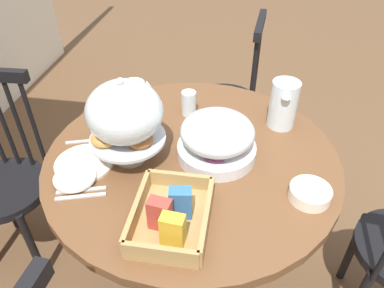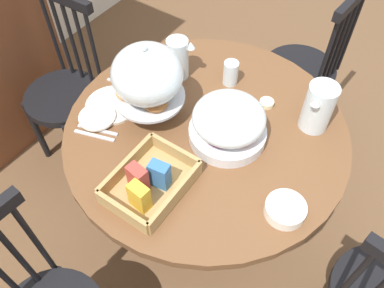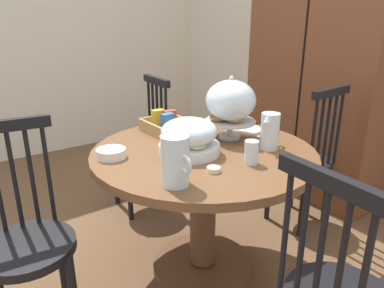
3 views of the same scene
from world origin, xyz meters
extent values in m
plane|color=brown|center=(0.00, 0.00, 0.00)|extent=(10.00, 10.00, 0.00)
cylinder|color=brown|center=(0.09, 0.07, 0.72)|extent=(1.14, 1.14, 0.04)
cylinder|color=brown|center=(0.09, 0.07, 0.39)|extent=(0.14, 0.14, 0.63)
cylinder|color=brown|center=(0.09, 0.07, 0.03)|extent=(0.56, 0.56, 0.06)
cylinder|color=black|center=(0.14, -0.67, 0.23)|extent=(0.04, 0.04, 0.45)
cylinder|color=black|center=(-0.15, -0.64, 0.69)|extent=(0.02, 0.02, 0.48)
cylinder|color=black|center=(0.96, 0.00, 0.45)|extent=(0.40, 0.40, 0.04)
cylinder|color=black|center=(1.11, 0.13, 0.23)|extent=(0.04, 0.04, 0.45)
cylinder|color=black|center=(0.83, 0.15, 0.23)|extent=(0.04, 0.04, 0.45)
cylinder|color=black|center=(1.09, -0.15, 0.23)|extent=(0.04, 0.04, 0.45)
cylinder|color=black|center=(0.81, -0.13, 0.23)|extent=(0.04, 0.04, 0.45)
cylinder|color=black|center=(1.08, -0.17, 0.69)|extent=(0.02, 0.02, 0.48)
cylinder|color=black|center=(1.01, -0.16, 0.69)|extent=(0.02, 0.02, 0.48)
cylinder|color=black|center=(0.94, -0.16, 0.69)|extent=(0.02, 0.02, 0.48)
cylinder|color=black|center=(0.87, -0.15, 0.69)|extent=(0.02, 0.02, 0.48)
cylinder|color=black|center=(0.80, -0.15, 0.69)|extent=(0.02, 0.02, 0.48)
cylinder|color=black|center=(0.05, 0.93, 0.45)|extent=(0.40, 0.40, 0.04)
cylinder|color=black|center=(-0.09, 1.07, 0.23)|extent=(0.04, 0.04, 0.45)
cylinder|color=black|center=(-0.08, 0.79, 0.23)|extent=(0.04, 0.04, 0.45)
cylinder|color=black|center=(0.19, 1.08, 0.23)|extent=(0.04, 0.04, 0.45)
cylinder|color=black|center=(0.20, 0.80, 0.23)|extent=(0.04, 0.04, 0.45)
cylinder|color=black|center=(0.21, 1.08, 0.69)|extent=(0.02, 0.02, 0.48)
cylinder|color=black|center=(0.21, 1.01, 0.69)|extent=(0.02, 0.02, 0.48)
cylinder|color=black|center=(0.21, 0.94, 0.69)|extent=(0.02, 0.02, 0.48)
cylinder|color=black|center=(0.22, 0.87, 0.69)|extent=(0.02, 0.02, 0.48)
cylinder|color=black|center=(0.22, 0.80, 0.69)|extent=(0.02, 0.02, 0.48)
cylinder|color=black|center=(-0.69, 0.30, 0.69)|extent=(0.02, 0.02, 0.48)
cylinder|color=black|center=(-0.62, 0.29, 0.69)|extent=(0.02, 0.02, 0.48)
cylinder|color=silver|center=(0.03, 0.30, 0.75)|extent=(0.12, 0.12, 0.02)
cylinder|color=silver|center=(0.03, 0.30, 0.79)|extent=(0.03, 0.03, 0.09)
cylinder|color=silver|center=(0.03, 0.30, 0.84)|extent=(0.28, 0.28, 0.01)
torus|color=#B27033|center=(0.07, 0.29, 0.86)|extent=(0.10, 0.10, 0.03)
torus|color=#D19347|center=(-0.01, 0.37, 0.86)|extent=(0.10, 0.10, 0.03)
torus|color=#935628|center=(0.00, 0.24, 0.86)|extent=(0.10, 0.10, 0.03)
ellipsoid|color=silver|center=(0.03, 0.30, 0.95)|extent=(0.27, 0.27, 0.22)
sphere|color=silver|center=(0.03, 0.30, 1.07)|extent=(0.02, 0.02, 0.02)
cylinder|color=silver|center=(0.10, -0.03, 0.77)|extent=(0.30, 0.30, 0.05)
ellipsoid|color=beige|center=(0.16, -0.03, 0.80)|extent=(0.09, 0.09, 0.03)
ellipsoid|color=#8CBF59|center=(0.09, 0.04, 0.80)|extent=(0.09, 0.09, 0.03)
ellipsoid|color=#6B2D4C|center=(0.03, -0.03, 0.80)|extent=(0.09, 0.09, 0.03)
ellipsoid|color=#CC3D33|center=(0.09, -0.09, 0.80)|extent=(0.09, 0.09, 0.03)
ellipsoid|color=silver|center=(0.10, -0.03, 0.85)|extent=(0.28, 0.28, 0.13)
cylinder|color=silver|center=(0.28, 0.34, 0.83)|extent=(0.09, 0.09, 0.19)
cylinder|color=orange|center=(0.28, 0.34, 0.81)|extent=(0.08, 0.08, 0.13)
cone|color=silver|center=(0.30, 0.29, 0.91)|extent=(0.05, 0.05, 0.03)
torus|color=silver|center=(0.25, 0.40, 0.84)|extent=(0.04, 0.07, 0.07)
cylinder|color=silver|center=(0.35, -0.27, 0.84)|extent=(0.11, 0.11, 0.21)
cylinder|color=white|center=(0.35, -0.27, 0.81)|extent=(0.10, 0.10, 0.14)
cone|color=silver|center=(0.28, -0.27, 0.93)|extent=(0.04, 0.04, 0.03)
torus|color=silver|center=(0.42, -0.27, 0.85)|extent=(0.07, 0.02, 0.07)
cube|color=tan|center=(-0.25, 0.08, 0.75)|extent=(0.30, 0.22, 0.01)
cube|color=tan|center=(-0.25, -0.03, 0.78)|extent=(0.30, 0.02, 0.07)
cube|color=tan|center=(-0.25, 0.19, 0.78)|extent=(0.30, 0.02, 0.07)
cube|color=tan|center=(-0.40, 0.08, 0.78)|extent=(0.02, 0.22, 0.07)
cube|color=tan|center=(-0.10, 0.08, 0.78)|extent=(0.02, 0.22, 0.07)
cube|color=gold|center=(-0.33, 0.06, 0.81)|extent=(0.05, 0.07, 0.11)
cube|color=#B23D33|center=(-0.28, 0.11, 0.81)|extent=(0.05, 0.08, 0.11)
cube|color=#336BAD|center=(-0.23, 0.05, 0.81)|extent=(0.05, 0.08, 0.11)
cylinder|color=white|center=(-0.03, 0.46, 0.75)|extent=(0.22, 0.22, 0.01)
cylinder|color=white|center=(-0.12, 0.45, 0.76)|extent=(0.15, 0.15, 0.01)
cylinder|color=white|center=(-0.08, -0.36, 0.76)|extent=(0.14, 0.14, 0.04)
cylinder|color=silver|center=(0.37, 0.13, 0.80)|extent=(0.06, 0.06, 0.11)
cylinder|color=beige|center=(0.34, -0.07, 0.75)|extent=(0.06, 0.06, 0.02)
cube|color=silver|center=(-0.16, 0.41, 0.74)|extent=(0.06, 0.17, 0.01)
cube|color=silver|center=(-0.19, 0.41, 0.74)|extent=(0.06, 0.17, 0.01)
cube|color=silver|center=(0.10, 0.50, 0.74)|extent=(0.06, 0.17, 0.01)
camera|label=1|loc=(-1.00, -0.11, 1.66)|focal=34.59mm
camera|label=2|loc=(-0.80, -0.47, 1.96)|focal=37.52mm
camera|label=3|loc=(1.44, -1.00, 1.38)|focal=33.79mm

